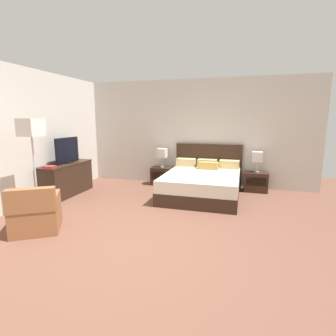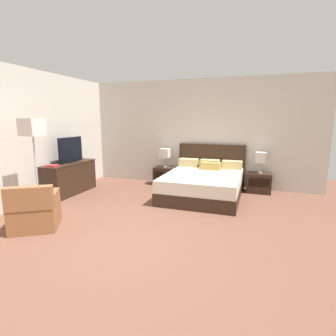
{
  "view_description": "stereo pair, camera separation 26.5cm",
  "coord_description": "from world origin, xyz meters",
  "px_view_note": "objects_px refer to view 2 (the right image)",
  "views": [
    {
      "loc": [
        1.5,
        -3.06,
        1.76
      ],
      "look_at": [
        -0.0,
        2.11,
        0.75
      ],
      "focal_mm": 28.0,
      "sensor_mm": 36.0,
      "label": 1
    },
    {
      "loc": [
        1.75,
        -2.98,
        1.76
      ],
      "look_at": [
        -0.0,
        2.11,
        0.75
      ],
      "focal_mm": 28.0,
      "sensor_mm": 36.0,
      "label": 2
    }
  ],
  "objects_px": {
    "tv": "(71,150)",
    "table_lamp_left": "(165,153)",
    "book_red_cover": "(52,166)",
    "nightstand_left": "(165,176)",
    "dresser": "(70,177)",
    "floor_lamp": "(33,134)",
    "table_lamp_right": "(261,158)",
    "armchair_by_window": "(35,212)",
    "nightstand_right": "(259,183)",
    "bed": "(204,183)"
  },
  "relations": [
    {
      "from": "table_lamp_right",
      "to": "floor_lamp",
      "type": "bearing_deg",
      "value": -143.25
    },
    {
      "from": "nightstand_left",
      "to": "table_lamp_left",
      "type": "distance_m",
      "value": 0.61
    },
    {
      "from": "bed",
      "to": "table_lamp_right",
      "type": "height_order",
      "value": "bed"
    },
    {
      "from": "book_red_cover",
      "to": "table_lamp_left",
      "type": "bearing_deg",
      "value": 48.63
    },
    {
      "from": "dresser",
      "to": "nightstand_left",
      "type": "bearing_deg",
      "value": 39.65
    },
    {
      "from": "nightstand_left",
      "to": "tv",
      "type": "bearing_deg",
      "value": -141.93
    },
    {
      "from": "nightstand_left",
      "to": "tv",
      "type": "xyz_separation_m",
      "value": [
        -1.86,
        -1.46,
        0.79
      ]
    },
    {
      "from": "bed",
      "to": "book_red_cover",
      "type": "height_order",
      "value": "bed"
    },
    {
      "from": "bed",
      "to": "dresser",
      "type": "relative_size",
      "value": 1.46
    },
    {
      "from": "armchair_by_window",
      "to": "table_lamp_left",
      "type": "bearing_deg",
      "value": 73.73
    },
    {
      "from": "dresser",
      "to": "floor_lamp",
      "type": "bearing_deg",
      "value": -73.7
    },
    {
      "from": "dresser",
      "to": "bed",
      "type": "bearing_deg",
      "value": 14.57
    },
    {
      "from": "floor_lamp",
      "to": "table_lamp_left",
      "type": "bearing_deg",
      "value": 63.23
    },
    {
      "from": "table_lamp_left",
      "to": "floor_lamp",
      "type": "height_order",
      "value": "floor_lamp"
    },
    {
      "from": "book_red_cover",
      "to": "floor_lamp",
      "type": "bearing_deg",
      "value": -64.95
    },
    {
      "from": "book_red_cover",
      "to": "nightstand_right",
      "type": "bearing_deg",
      "value": 26.12
    },
    {
      "from": "nightstand_left",
      "to": "book_red_cover",
      "type": "relative_size",
      "value": 2.45
    },
    {
      "from": "table_lamp_left",
      "to": "nightstand_right",
      "type": "bearing_deg",
      "value": -0.03
    },
    {
      "from": "table_lamp_right",
      "to": "floor_lamp",
      "type": "xyz_separation_m",
      "value": [
        -3.89,
        -2.9,
        0.65
      ]
    },
    {
      "from": "dresser",
      "to": "armchair_by_window",
      "type": "height_order",
      "value": "armchair_by_window"
    },
    {
      "from": "tv",
      "to": "armchair_by_window",
      "type": "distance_m",
      "value": 2.29
    },
    {
      "from": "nightstand_left",
      "to": "tv",
      "type": "relative_size",
      "value": 0.7
    },
    {
      "from": "nightstand_left",
      "to": "armchair_by_window",
      "type": "height_order",
      "value": "armchair_by_window"
    },
    {
      "from": "floor_lamp",
      "to": "book_red_cover",
      "type": "bearing_deg",
      "value": 115.05
    },
    {
      "from": "bed",
      "to": "book_red_cover",
      "type": "distance_m",
      "value": 3.37
    },
    {
      "from": "nightstand_left",
      "to": "book_red_cover",
      "type": "bearing_deg",
      "value": -131.38
    },
    {
      "from": "table_lamp_left",
      "to": "dresser",
      "type": "bearing_deg",
      "value": -140.32
    },
    {
      "from": "bed",
      "to": "floor_lamp",
      "type": "height_order",
      "value": "floor_lamp"
    },
    {
      "from": "table_lamp_left",
      "to": "tv",
      "type": "distance_m",
      "value": 2.37
    },
    {
      "from": "table_lamp_right",
      "to": "floor_lamp",
      "type": "distance_m",
      "value": 4.89
    },
    {
      "from": "nightstand_left",
      "to": "dresser",
      "type": "xyz_separation_m",
      "value": [
        -1.86,
        -1.54,
        0.14
      ]
    },
    {
      "from": "book_red_cover",
      "to": "nightstand_left",
      "type": "bearing_deg",
      "value": 48.62
    },
    {
      "from": "table_lamp_right",
      "to": "armchair_by_window",
      "type": "xyz_separation_m",
      "value": [
        -3.43,
        -3.45,
        -0.57
      ]
    },
    {
      "from": "armchair_by_window",
      "to": "table_lamp_right",
      "type": "bearing_deg",
      "value": 45.16
    },
    {
      "from": "tv",
      "to": "table_lamp_left",
      "type": "bearing_deg",
      "value": 38.1
    },
    {
      "from": "table_lamp_right",
      "to": "bed",
      "type": "bearing_deg",
      "value": -148.39
    },
    {
      "from": "bed",
      "to": "nightstand_right",
      "type": "distance_m",
      "value": 1.42
    },
    {
      "from": "tv",
      "to": "nightstand_right",
      "type": "bearing_deg",
      "value": 18.78
    },
    {
      "from": "bed",
      "to": "dresser",
      "type": "height_order",
      "value": "bed"
    },
    {
      "from": "bed",
      "to": "table_lamp_left",
      "type": "bearing_deg",
      "value": 148.42
    },
    {
      "from": "nightstand_right",
      "to": "floor_lamp",
      "type": "distance_m",
      "value": 5.01
    },
    {
      "from": "table_lamp_right",
      "to": "floor_lamp",
      "type": "height_order",
      "value": "floor_lamp"
    },
    {
      "from": "tv",
      "to": "armchair_by_window",
      "type": "relative_size",
      "value": 0.84
    },
    {
      "from": "dresser",
      "to": "book_red_cover",
      "type": "bearing_deg",
      "value": -88.05
    },
    {
      "from": "dresser",
      "to": "book_red_cover",
      "type": "height_order",
      "value": "book_red_cover"
    },
    {
      "from": "dresser",
      "to": "armchair_by_window",
      "type": "bearing_deg",
      "value": -65.82
    },
    {
      "from": "book_red_cover",
      "to": "table_lamp_right",
      "type": "bearing_deg",
      "value": 26.13
    },
    {
      "from": "tv",
      "to": "table_lamp_right",
      "type": "bearing_deg",
      "value": 18.8
    },
    {
      "from": "book_red_cover",
      "to": "armchair_by_window",
      "type": "height_order",
      "value": "book_red_cover"
    },
    {
      "from": "nightstand_left",
      "to": "table_lamp_left",
      "type": "relative_size",
      "value": 1.11
    }
  ]
}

